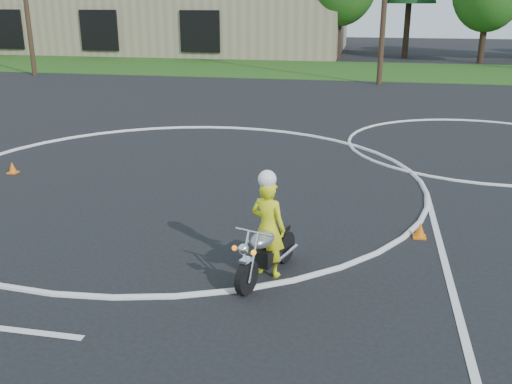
# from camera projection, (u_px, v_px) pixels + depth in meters

# --- Properties ---
(ground) EXTENTS (120.00, 120.00, 0.00)m
(ground) POSITION_uv_depth(u_px,v_px,m) (132.00, 223.00, 11.50)
(ground) COLOR black
(ground) RESTS_ON ground
(grass_strip) EXTENTS (120.00, 10.00, 0.02)m
(grass_strip) POSITION_uv_depth(u_px,v_px,m) (299.00, 69.00, 36.56)
(grass_strip) COLOR #1E4714
(grass_strip) RESTS_ON ground
(course_markings) EXTENTS (19.05, 19.05, 0.12)m
(course_markings) POSITION_uv_depth(u_px,v_px,m) (274.00, 169.00, 15.14)
(course_markings) COLOR silver
(course_markings) RESTS_ON ground
(primary_motorcycle) EXTENTS (0.86, 1.78, 0.97)m
(primary_motorcycle) POSITION_uv_depth(u_px,v_px,m) (266.00, 251.00, 9.11)
(primary_motorcycle) COLOR black
(primary_motorcycle) RESTS_ON ground
(rider_primary_grp) EXTENTS (0.69, 0.56, 1.79)m
(rider_primary_grp) POSITION_uv_depth(u_px,v_px,m) (268.00, 225.00, 9.11)
(rider_primary_grp) COLOR yellow
(rider_primary_grp) RESTS_ON ground
(traffic_cones) EXTENTS (18.69, 7.30, 0.30)m
(traffic_cones) POSITION_uv_depth(u_px,v_px,m) (489.00, 175.00, 14.15)
(traffic_cones) COLOR orange
(traffic_cones) RESTS_ON ground
(warehouse) EXTENTS (41.00, 17.00, 8.30)m
(warehouse) POSITION_uv_depth(u_px,v_px,m) (117.00, 0.00, 50.62)
(warehouse) COLOR tan
(warehouse) RESTS_ON ground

